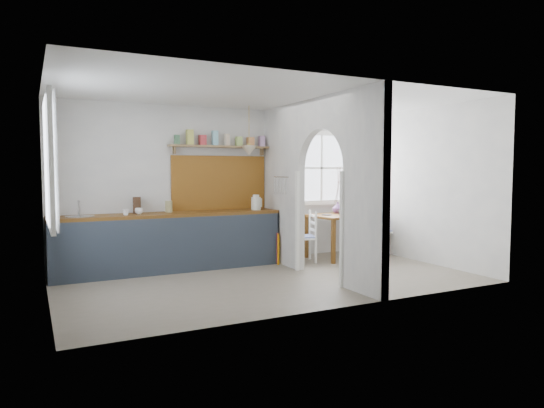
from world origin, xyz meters
name	(u,v)px	position (x,y,z in m)	size (l,w,h in m)	color
floor	(273,280)	(0.00, 0.00, 0.00)	(5.80, 3.20, 0.01)	#706855
ceiling	(273,95)	(0.00, 0.00, 2.60)	(5.80, 3.20, 0.01)	silver
walls	(273,189)	(0.00, 0.00, 1.30)	(5.81, 3.21, 2.60)	silver
partition	(313,178)	(0.70, 0.06, 1.45)	(0.12, 3.20, 2.60)	silver
kitchen_window	(47,162)	(-2.87, 0.00, 1.65)	(0.10, 1.16, 1.50)	white
nook_window	(321,168)	(1.80, 1.56, 1.60)	(1.76, 0.10, 1.30)	white
counter	(170,241)	(-1.13, 1.33, 0.46)	(3.50, 0.60, 0.90)	brown
sink	(80,217)	(-2.43, 1.30, 0.89)	(0.40, 0.40, 0.02)	silver
backsplash	(220,183)	(-0.20, 1.58, 1.35)	(1.65, 0.03, 0.90)	brown
shelf	(221,143)	(-0.20, 1.49, 2.01)	(1.75, 0.20, 0.21)	olive
pendant_lamp	(249,150)	(0.15, 1.15, 1.88)	(0.26, 0.26, 0.16)	#EDE3C4
utensil_rail	(281,177)	(0.61, 0.90, 1.45)	(0.02, 0.02, 0.50)	silver
dining_table	(343,236)	(1.94, 1.04, 0.39)	(1.24, 0.83, 0.77)	brown
chair_left	(303,236)	(1.07, 0.99, 0.43)	(0.40, 0.40, 0.87)	white
chair_right	(385,230)	(2.90, 1.05, 0.44)	(0.40, 0.40, 0.88)	white
kettle	(256,202)	(0.31, 1.22, 1.03)	(0.21, 0.17, 0.25)	silver
mug_a	(126,212)	(-1.81, 1.19, 0.95)	(0.10, 0.10, 0.09)	white
mug_b	(139,211)	(-1.60, 1.29, 0.95)	(0.12, 0.12, 0.09)	white
knife_block	(137,205)	(-1.60, 1.45, 1.02)	(0.11, 0.16, 0.25)	#452D1F
jar	(169,207)	(-1.11, 1.43, 0.99)	(0.11, 0.11, 0.18)	#978F5C
towel_magenta	(277,248)	(0.58, 0.97, 0.28)	(0.02, 0.03, 0.50)	#A32343
towel_orange	(278,250)	(0.58, 0.94, 0.25)	(0.02, 0.03, 0.53)	orange
bowl	(360,212)	(2.22, 0.92, 0.81)	(0.31, 0.31, 0.08)	white
table_cup	(341,213)	(1.76, 0.84, 0.82)	(0.10, 0.10, 0.09)	#587558
plate	(327,215)	(1.58, 1.03, 0.78)	(0.18, 0.18, 0.01)	black
vase	(338,208)	(1.96, 1.25, 0.88)	(0.20, 0.20, 0.21)	#69417A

